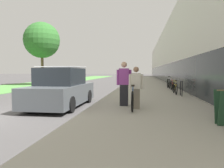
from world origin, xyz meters
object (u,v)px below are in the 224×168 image
object	(u,v)px
tandem_bicycle	(134,97)
bike_rack_hoop	(181,87)
cruiser_bike_nearest	(175,88)
street_tree_far	(42,40)
person_bystander	(124,84)
person_rider	(136,88)
cruiser_bike_farthest	(169,83)
cruiser_bike_middle	(172,86)
parked_sedan_curbside	(61,89)

from	to	relation	value
tandem_bicycle	bike_rack_hoop	bearing A→B (deg)	59.65
cruiser_bike_nearest	street_tree_far	xyz separation A→B (m)	(-12.65, 8.75, 4.30)
cruiser_bike_nearest	street_tree_far	world-z (taller)	street_tree_far
person_bystander	street_tree_far	bearing A→B (deg)	126.20
tandem_bicycle	person_rider	bearing A→B (deg)	-74.52
cruiser_bike_nearest	cruiser_bike_farthest	xyz separation A→B (m)	(0.10, 4.29, 0.04)
street_tree_far	cruiser_bike_middle	bearing A→B (deg)	-27.28
tandem_bicycle	cruiser_bike_middle	bearing A→B (deg)	72.31
street_tree_far	person_bystander	bearing A→B (deg)	-53.80
tandem_bicycle	cruiser_bike_nearest	xyz separation A→B (m)	(2.26, 5.24, -0.01)
person_bystander	bike_rack_hoop	bearing A→B (deg)	53.57
cruiser_bike_farthest	parked_sedan_curbside	distance (m)	10.46
tandem_bicycle	cruiser_bike_middle	xyz separation A→B (m)	(2.36, 7.41, -0.02)
tandem_bicycle	bike_rack_hoop	distance (m)	4.83
person_rider	bike_rack_hoop	distance (m)	5.09
parked_sedan_curbside	cruiser_bike_nearest	bearing A→B (deg)	40.98
bike_rack_hoop	cruiser_bike_nearest	world-z (taller)	cruiser_bike_nearest
cruiser_bike_middle	street_tree_far	bearing A→B (deg)	152.72
cruiser_bike_nearest	cruiser_bike_middle	bearing A→B (deg)	87.17
street_tree_far	cruiser_bike_nearest	bearing A→B (deg)	-34.67
cruiser_bike_nearest	bike_rack_hoop	bearing A→B (deg)	-80.36
person_rider	cruiser_bike_middle	world-z (taller)	person_rider
tandem_bicycle	person_rider	size ratio (longest dim) A/B	1.77
bike_rack_hoop	person_rider	bearing A→B (deg)	-117.43
tandem_bicycle	street_tree_far	bearing A→B (deg)	126.62
cruiser_bike_nearest	parked_sedan_curbside	xyz separation A→B (m)	(-5.34, -4.64, 0.22)
cruiser_bike_farthest	bike_rack_hoop	bearing A→B (deg)	-89.17
person_rider	street_tree_far	size ratio (longest dim) A/B	0.23
cruiser_bike_nearest	street_tree_far	bearing A→B (deg)	145.33
cruiser_bike_middle	parked_sedan_curbside	xyz separation A→B (m)	(-5.45, -6.81, 0.23)
cruiser_bike_middle	cruiser_bike_nearest	bearing A→B (deg)	-92.83
cruiser_bike_farthest	cruiser_bike_middle	bearing A→B (deg)	-89.93
tandem_bicycle	cruiser_bike_farthest	world-z (taller)	cruiser_bike_farthest
person_rider	person_bystander	distance (m)	0.84
cruiser_bike_middle	cruiser_bike_farthest	world-z (taller)	cruiser_bike_farthest
tandem_bicycle	cruiser_bike_nearest	world-z (taller)	tandem_bicycle
person_bystander	street_tree_far	distance (m)	17.36
tandem_bicycle	street_tree_far	size ratio (longest dim) A/B	0.40
street_tree_far	cruiser_bike_farthest	bearing A→B (deg)	-19.28
bike_rack_hoop	tandem_bicycle	bearing A→B (deg)	-120.35
person_rider	cruiser_bike_middle	size ratio (longest dim) A/B	0.94
person_rider	bike_rack_hoop	world-z (taller)	person_rider
cruiser_bike_farthest	person_bystander	bearing A→B (deg)	-106.67
cruiser_bike_farthest	street_tree_far	xyz separation A→B (m)	(-12.76, 4.46, 4.26)
bike_rack_hoop	parked_sedan_curbside	bearing A→B (deg)	-147.14
tandem_bicycle	parked_sedan_curbside	world-z (taller)	parked_sedan_curbside
person_bystander	cruiser_bike_middle	distance (m)	7.62
person_bystander	street_tree_far	xyz separation A→B (m)	(-10.00, 13.67, 3.79)
person_bystander	parked_sedan_curbside	bearing A→B (deg)	174.26
cruiser_bike_middle	cruiser_bike_farthest	distance (m)	2.12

